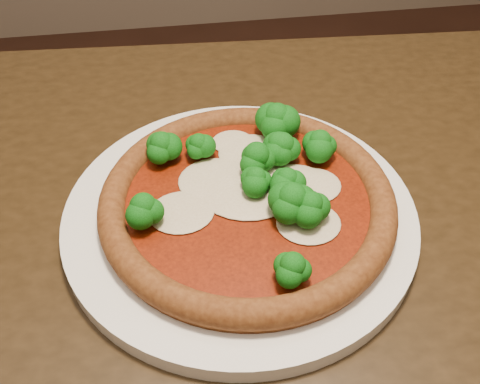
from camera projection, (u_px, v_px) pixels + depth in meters
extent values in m
cube|color=black|center=(281.00, 266.00, 0.53)|extent=(1.28, 0.92, 0.04)
cylinder|color=white|center=(240.00, 214.00, 0.55)|extent=(0.36, 0.36, 0.02)
cylinder|color=brown|center=(247.00, 204.00, 0.53)|extent=(0.29, 0.29, 0.01)
torus|color=brown|center=(247.00, 199.00, 0.53)|extent=(0.29, 0.29, 0.03)
cylinder|color=maroon|center=(247.00, 199.00, 0.53)|extent=(0.24, 0.24, 0.00)
ellipsoid|color=beige|center=(309.00, 223.00, 0.50)|extent=(0.06, 0.06, 0.00)
ellipsoid|color=beige|center=(216.00, 180.00, 0.54)|extent=(0.08, 0.07, 0.01)
ellipsoid|color=beige|center=(250.00, 152.00, 0.58)|extent=(0.07, 0.06, 0.01)
ellipsoid|color=beige|center=(312.00, 185.00, 0.54)|extent=(0.06, 0.05, 0.00)
ellipsoid|color=beige|center=(249.00, 187.00, 0.54)|extent=(0.10, 0.09, 0.01)
ellipsoid|color=beige|center=(232.00, 142.00, 0.59)|extent=(0.05, 0.04, 0.00)
ellipsoid|color=beige|center=(181.00, 212.00, 0.51)|extent=(0.06, 0.06, 0.01)
ellipsoid|color=beige|center=(293.00, 187.00, 0.54)|extent=(0.08, 0.07, 0.01)
ellipsoid|color=#137A16|center=(287.00, 181.00, 0.52)|extent=(0.04, 0.04, 0.03)
ellipsoid|color=#137A16|center=(199.00, 144.00, 0.56)|extent=(0.03, 0.03, 0.03)
ellipsoid|color=#137A16|center=(256.00, 179.00, 0.52)|extent=(0.04, 0.04, 0.03)
ellipsoid|color=#137A16|center=(292.00, 200.00, 0.49)|extent=(0.05, 0.05, 0.04)
ellipsoid|color=#137A16|center=(162.00, 145.00, 0.55)|extent=(0.04, 0.04, 0.04)
ellipsoid|color=#137A16|center=(282.00, 146.00, 0.55)|extent=(0.04, 0.04, 0.04)
ellipsoid|color=#137A16|center=(279.00, 145.00, 0.55)|extent=(0.04, 0.04, 0.04)
ellipsoid|color=#137A16|center=(293.00, 266.00, 0.44)|extent=(0.04, 0.04, 0.03)
ellipsoid|color=#137A16|center=(257.00, 157.00, 0.54)|extent=(0.05, 0.05, 0.04)
ellipsoid|color=#137A16|center=(277.00, 118.00, 0.58)|extent=(0.05, 0.05, 0.04)
ellipsoid|color=#137A16|center=(310.00, 206.00, 0.49)|extent=(0.04, 0.04, 0.04)
ellipsoid|color=#137A16|center=(320.00, 143.00, 0.56)|extent=(0.04, 0.04, 0.04)
ellipsoid|color=#137A16|center=(144.00, 207.00, 0.49)|extent=(0.04, 0.04, 0.04)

